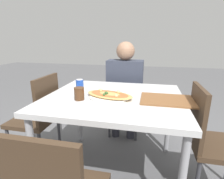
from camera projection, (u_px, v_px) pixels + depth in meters
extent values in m
plane|color=#59595B|center=(114.00, 170.00, 1.70)|extent=(14.00, 14.00, 0.00)
cube|color=silver|center=(114.00, 98.00, 1.49)|extent=(1.14, 0.98, 0.04)
cylinder|color=#99999E|center=(34.00, 161.00, 1.29)|extent=(0.05, 0.05, 0.72)
cylinder|color=#99999E|center=(79.00, 114.00, 2.11)|extent=(0.05, 0.05, 0.72)
cylinder|color=#99999E|center=(168.00, 122.00, 1.90)|extent=(0.05, 0.05, 0.72)
cube|color=#3F2D1E|center=(125.00, 101.00, 2.28)|extent=(0.40, 0.40, 0.04)
cube|color=#3F2D1E|center=(127.00, 81.00, 2.39)|extent=(0.38, 0.03, 0.44)
cylinder|color=#38383D|center=(136.00, 125.00, 2.15)|extent=(0.03, 0.03, 0.43)
cylinder|color=#38383D|center=(109.00, 122.00, 2.22)|extent=(0.03, 0.03, 0.43)
cylinder|color=#38383D|center=(138.00, 114.00, 2.47)|extent=(0.03, 0.03, 0.43)
cylinder|color=#38383D|center=(115.00, 112.00, 2.54)|extent=(0.03, 0.03, 0.43)
cube|color=#3F2D1E|center=(33.00, 120.00, 1.76)|extent=(0.40, 0.40, 0.04)
cube|color=#3F2D1E|center=(48.00, 99.00, 1.65)|extent=(0.03, 0.38, 0.44)
cylinder|color=#38383D|center=(10.00, 148.00, 1.70)|extent=(0.03, 0.03, 0.43)
cylinder|color=#38383D|center=(32.00, 131.00, 2.01)|extent=(0.03, 0.03, 0.43)
cylinder|color=#38383D|center=(41.00, 152.00, 1.63)|extent=(0.03, 0.03, 0.43)
cylinder|color=#38383D|center=(59.00, 134.00, 1.95)|extent=(0.03, 0.03, 0.43)
cube|color=#3F2D1E|center=(219.00, 146.00, 1.32)|extent=(0.40, 0.40, 0.04)
cube|color=#3F2D1E|center=(197.00, 115.00, 1.29)|extent=(0.03, 0.38, 0.44)
cylinder|color=#38383D|center=(187.00, 156.00, 1.58)|extent=(0.03, 0.03, 0.43)
cylinder|color=#2D2D38|center=(131.00, 121.00, 2.21)|extent=(0.10, 0.10, 0.47)
cylinder|color=#2D2D38|center=(116.00, 119.00, 2.25)|extent=(0.10, 0.10, 0.47)
cube|color=#333847|center=(125.00, 81.00, 2.17)|extent=(0.44, 0.22, 0.52)
sphere|color=#997056|center=(126.00, 51.00, 2.07)|extent=(0.22, 0.22, 0.22)
cylinder|color=white|center=(109.00, 97.00, 1.45)|extent=(0.33, 0.33, 0.01)
ellipsoid|color=tan|center=(109.00, 95.00, 1.44)|extent=(0.45, 0.32, 0.02)
ellipsoid|color=#D16033|center=(109.00, 94.00, 1.44)|extent=(0.37, 0.26, 0.01)
sphere|color=#335928|center=(104.00, 95.00, 1.39)|extent=(0.02, 0.02, 0.02)
sphere|color=beige|center=(119.00, 92.00, 1.47)|extent=(0.03, 0.03, 0.03)
sphere|color=beige|center=(116.00, 96.00, 1.37)|extent=(0.03, 0.03, 0.03)
sphere|color=#335928|center=(106.00, 93.00, 1.42)|extent=(0.03, 0.03, 0.03)
sphere|color=beige|center=(101.00, 90.00, 1.52)|extent=(0.03, 0.03, 0.03)
cylinder|color=#1E47B2|center=(80.00, 86.00, 1.55)|extent=(0.07, 0.07, 0.12)
cylinder|color=silver|center=(80.00, 80.00, 1.53)|extent=(0.06, 0.06, 0.00)
cylinder|color=#4C2D19|center=(79.00, 94.00, 1.38)|extent=(0.08, 0.08, 0.10)
cube|color=brown|center=(167.00, 100.00, 1.37)|extent=(0.41, 0.30, 0.01)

